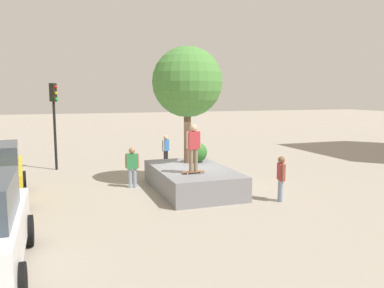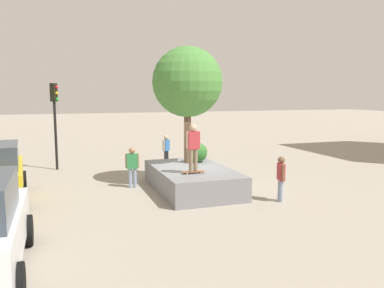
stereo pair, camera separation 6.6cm
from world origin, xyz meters
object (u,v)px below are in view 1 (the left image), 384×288
Objects in this scene: traffic_light_corner at (54,111)px; pedestrian_crossing at (132,165)px; passerby_with_bag at (281,175)px; bystander_watching at (166,148)px; planter_ledge at (192,179)px; plaza_tree at (187,82)px; skateboard at (193,172)px; skateboarder at (193,144)px.

pedestrian_crossing is (-4.75, -2.77, -1.90)m from traffic_light_corner.
bystander_watching is at bearing 13.47° from passerby_with_bag.
planter_ledge is 3.78m from plaza_tree.
bystander_watching is 8.00m from passerby_with_bag.
plaza_tree is at bearing 31.56° from passerby_with_bag.
planter_ledge is at bearing -119.41° from pedestrian_crossing.
plaza_tree is at bearing 176.31° from bystander_watching.
skateboarder reaches higher than skateboard.
passerby_with_bag is at bearing -118.25° from skateboarder.
planter_ledge is 2.89× the size of pedestrian_crossing.
planter_ledge is 7.96m from traffic_light_corner.
skateboarder is 6.49m from bystander_watching.
traffic_light_corner is 2.70× the size of bystander_watching.
plaza_tree is 5.34m from bystander_watching.
passerby_with_bag is at bearing -128.91° from pedestrian_crossing.
plaza_tree reaches higher than pedestrian_crossing.
traffic_light_corner is at bearing 84.67° from bystander_watching.
skateboard is 2.97m from passerby_with_bag.
passerby_with_bag reaches higher than planter_ledge.
passerby_with_bag is (-8.27, -7.13, -1.93)m from traffic_light_corner.
skateboard is at bearing -146.67° from traffic_light_corner.
traffic_light_corner is at bearing 39.16° from planter_ledge.
traffic_light_corner is (6.86, 4.51, 0.93)m from skateboarder.
traffic_light_corner is (4.78, 4.99, -1.23)m from plaza_tree.
bystander_watching is (-0.49, -5.27, -1.93)m from traffic_light_corner.
plaza_tree is 2.78× the size of skateboarder.
planter_ledge is 3.36m from passerby_with_bag.
skateboarder is at bearing -146.67° from traffic_light_corner.
passerby_with_bag is (-7.78, -1.86, 0.01)m from bystander_watching.
skateboard is 0.52× the size of passerby_with_bag.
plaza_tree is 7.02m from traffic_light_corner.
bystander_watching is at bearing -6.75° from skateboarder.
planter_ledge is 0.99× the size of plaza_tree.
plaza_tree is 5.16m from passerby_with_bag.
plaza_tree reaches higher than traffic_light_corner.
pedestrian_crossing is at bearing -149.75° from traffic_light_corner.
traffic_light_corner is at bearing 30.25° from pedestrian_crossing.
skateboarder is 0.40× the size of traffic_light_corner.
skateboard is 0.51× the size of pedestrian_crossing.
skateboard reaches higher than planter_ledge.
skateboard is 0.53× the size of bystander_watching.
planter_ledge is at bearing 44.45° from passerby_with_bag.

